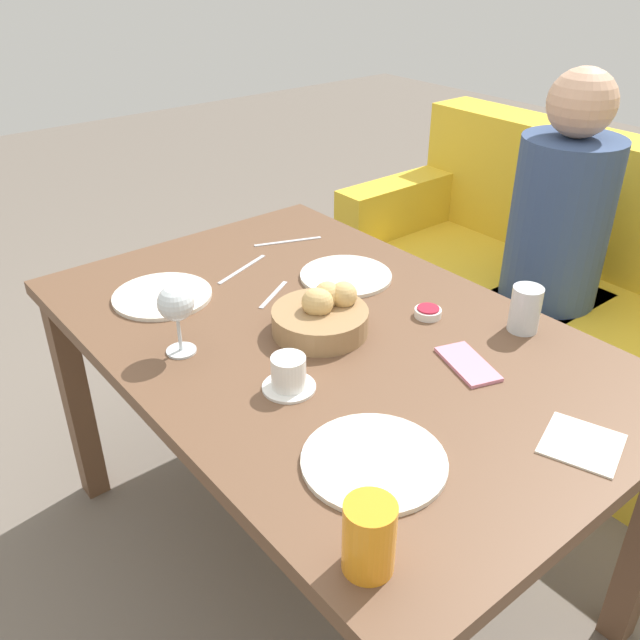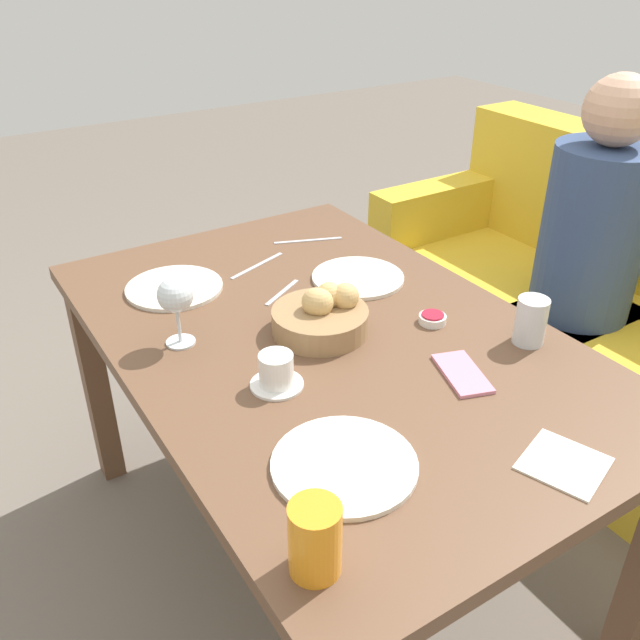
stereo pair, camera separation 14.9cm
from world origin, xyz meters
name	(u,v)px [view 1 (the left image)]	position (x,y,z in m)	size (l,w,h in m)	color
ground_plane	(326,552)	(0.00, 0.00, 0.00)	(10.00, 10.00, 0.00)	#6B6056
dining_table	(327,366)	(0.00, 0.00, 0.62)	(1.36, 0.89, 0.71)	brown
couch	(608,333)	(0.10, 1.13, 0.32)	(1.90, 0.70, 0.89)	gold
seated_person	(548,281)	(-0.06, 0.98, 0.50)	(0.30, 0.39, 1.16)	#23232D
bread_basket	(322,315)	(-0.01, -0.01, 0.75)	(0.21, 0.21, 0.11)	#99754C
plate_near_left	(162,296)	(-0.38, -0.21, 0.71)	(0.24, 0.24, 0.01)	silver
plate_near_right	(374,461)	(0.38, -0.21, 0.71)	(0.25, 0.25, 0.01)	silver
plate_far_center	(346,276)	(-0.18, 0.21, 0.71)	(0.24, 0.24, 0.01)	silver
juice_glass	(369,537)	(0.53, -0.36, 0.77)	(0.08, 0.08, 0.12)	orange
water_tumbler	(525,309)	(0.26, 0.35, 0.76)	(0.07, 0.07, 0.11)	silver
wine_glass	(176,306)	(-0.13, -0.29, 0.82)	(0.08, 0.08, 0.16)	silver
coffee_cup	(289,375)	(0.12, -0.19, 0.74)	(0.11, 0.11, 0.07)	white
jam_bowl_berry	(428,312)	(0.09, 0.23, 0.72)	(0.06, 0.06, 0.02)	white
fork_silver	(242,269)	(-0.39, 0.03, 0.71)	(0.08, 0.19, 0.00)	#B7B7BC
knife_silver	(288,241)	(-0.46, 0.23, 0.71)	(0.08, 0.19, 0.00)	#B7B7BC
spoon_coffee	(273,295)	(-0.22, 0.01, 0.71)	(0.08, 0.13, 0.00)	#B7B7BC
napkin	(582,444)	(0.57, 0.10, 0.71)	(0.16, 0.16, 0.00)	silver
cell_phone	(468,364)	(0.28, 0.14, 0.71)	(0.17, 0.12, 0.01)	pink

